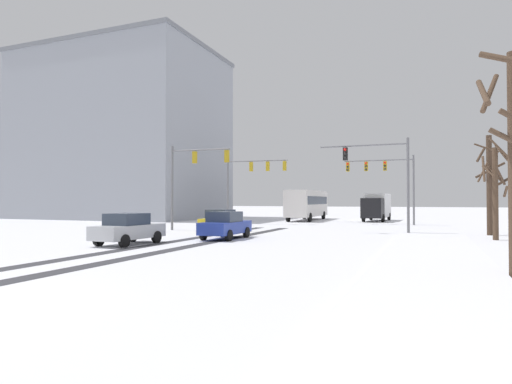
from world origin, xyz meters
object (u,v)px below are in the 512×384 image
object	(u,v)px
traffic_signal_near_right	(382,169)
traffic_signal_near_left	(192,170)
bare_tree_sidewalk_mid	(495,188)
office_building_far_left_block	(123,137)
bus_oncoming	(307,203)
car_silver_third	(128,229)
bare_tree_sidewalk_near	(512,151)
traffic_signal_far_left	(251,175)
car_yellow_cab_lead	(221,221)
box_truck_delivery	(377,206)
bare_tree_sidewalk_far	(490,182)
traffic_signal_far_right	(385,174)
car_blue_second	(225,225)

from	to	relation	value
traffic_signal_near_right	traffic_signal_near_left	distance (m)	13.97
bare_tree_sidewalk_mid	office_building_far_left_block	bearing A→B (deg)	156.24
bus_oncoming	office_building_far_left_block	xyz separation A→B (m)	(-24.31, -2.23, 8.66)
car_silver_third	bare_tree_sidewalk_near	distance (m)	17.45
traffic_signal_far_left	car_yellow_cab_lead	xyz separation A→B (m)	(2.12, -10.89, -3.98)
traffic_signal_near_right	box_truck_delivery	world-z (taller)	traffic_signal_near_right
box_truck_delivery	bare_tree_sidewalk_mid	bearing A→B (deg)	-67.26
bus_oncoming	bare_tree_sidewalk_far	size ratio (longest dim) A/B	1.68
bare_tree_sidewalk_far	bus_oncoming	bearing A→B (deg)	135.54
bare_tree_sidewalk_near	traffic_signal_far_left	bearing A→B (deg)	127.06
traffic_signal_far_left	traffic_signal_near_right	world-z (taller)	same
traffic_signal_far_left	bus_oncoming	bearing A→B (deg)	72.73
traffic_signal_far_left	car_yellow_cab_lead	bearing A→B (deg)	-78.98
traffic_signal_near_right	car_yellow_cab_lead	distance (m)	11.82
traffic_signal_far_right	car_silver_third	bearing A→B (deg)	-113.82
car_silver_third	office_building_far_left_block	xyz separation A→B (m)	(-22.77, 27.86, 9.83)
traffic_signal_near_right	bare_tree_sidewalk_far	bearing A→B (deg)	12.39
box_truck_delivery	traffic_signal_near_right	bearing A→B (deg)	-82.69
bare_tree_sidewalk_near	bare_tree_sidewalk_far	world-z (taller)	bare_tree_sidewalk_near
traffic_signal_near_right	bare_tree_sidewalk_mid	size ratio (longest dim) A/B	1.11
car_silver_third	car_blue_second	bearing A→B (deg)	55.97
office_building_far_left_block	bus_oncoming	bearing A→B (deg)	5.25
traffic_signal_near_right	bare_tree_sidewalk_mid	xyz separation A→B (m)	(6.48, -2.31, -1.44)
traffic_signal_far_right	bare_tree_sidewalk_mid	xyz separation A→B (m)	(7.39, -14.29, -1.81)
box_truck_delivery	bare_tree_sidewalk_far	world-z (taller)	bare_tree_sidewalk_far
traffic_signal_far_right	car_blue_second	bearing A→B (deg)	-110.97
traffic_signal_near_right	car_blue_second	bearing A→B (deg)	-138.48
traffic_signal_near_left	office_building_far_left_block	bearing A→B (deg)	139.49
car_yellow_cab_lead	box_truck_delivery	world-z (taller)	box_truck_delivery
bus_oncoming	box_truck_delivery	xyz separation A→B (m)	(7.62, 1.04, -0.36)
box_truck_delivery	office_building_far_left_block	distance (m)	33.34
traffic_signal_far_left	bare_tree_sidewalk_mid	bearing A→B (deg)	-28.35
bare_tree_sidewalk_mid	bare_tree_sidewalk_far	bearing A→B (deg)	86.84
car_yellow_cab_lead	traffic_signal_far_right	bearing A→B (deg)	55.60
traffic_signal_far_left	traffic_signal_near_right	bearing A→B (deg)	-32.21
car_yellow_cab_lead	car_blue_second	xyz separation A→B (m)	(2.61, -4.71, 0.00)
bus_oncoming	bare_tree_sidewalk_mid	size ratio (longest dim) A/B	1.89
traffic_signal_far_right	bare_tree_sidewalk_near	distance (m)	28.61
car_yellow_cab_lead	bare_tree_sidewalk_far	distance (m)	18.30
car_blue_second	bare_tree_sidewalk_far	xyz separation A→B (m)	(15.02, 8.84, 2.70)
traffic_signal_far_left	car_yellow_cab_lead	world-z (taller)	traffic_signal_far_left
traffic_signal_near_left	office_building_far_left_block	distance (m)	27.65
car_blue_second	bare_tree_sidewalk_far	size ratio (longest dim) A/B	0.63
traffic_signal_near_right	bare_tree_sidewalk_far	xyz separation A→B (m)	(6.69, 1.47, -0.91)
bare_tree_sidewalk_far	car_silver_third	bearing A→B (deg)	-143.20
car_blue_second	traffic_signal_far_right	bearing A→B (deg)	69.03
bare_tree_sidewalk_near	car_silver_third	bearing A→B (deg)	167.37
traffic_signal_near_right	car_blue_second	xyz separation A→B (m)	(-8.33, -7.38, -3.61)
car_blue_second	box_truck_delivery	distance (m)	26.97
traffic_signal_far_right	traffic_signal_near_right	xyz separation A→B (m)	(0.91, -11.97, -0.38)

